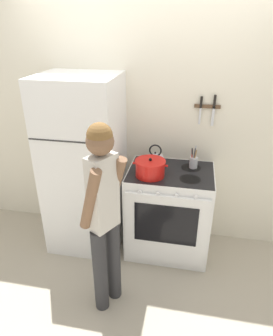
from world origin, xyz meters
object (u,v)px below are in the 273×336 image
stove_range (169,212)px  person (104,212)px  dutch_oven_pot (150,168)px  refrigerator (84,167)px  utensil_jar (193,162)px  tea_kettle (155,159)px

stove_range → person: bearing=-119.4°
dutch_oven_pot → person: bearing=-110.1°
refrigerator → person: 0.87m
refrigerator → person: bearing=-60.4°
utensil_jar → refrigerator: bearing=-172.1°
refrigerator → person: (0.43, -0.76, 0.03)m
utensil_jar → person: (-0.63, -0.91, -0.06)m
tea_kettle → utensil_jar: 0.37m
refrigerator → utensil_jar: size_ratio=7.77×
stove_range → person: person is taller
refrigerator → utensil_jar: bearing=7.9°
refrigerator → stove_range: bearing=-0.4°
person → refrigerator: bearing=58.2°
tea_kettle → stove_range: bearing=-41.2°
dutch_oven_pot → person: person is taller
stove_range → refrigerator: bearing=179.6°
tea_kettle → utensil_jar: (0.37, 0.01, -0.00)m
refrigerator → dutch_oven_pot: 0.69m
refrigerator → stove_range: refrigerator is taller
stove_range → utensil_jar: utensil_jar is taller
utensil_jar → person: size_ratio=0.14×
refrigerator → tea_kettle: refrigerator is taller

